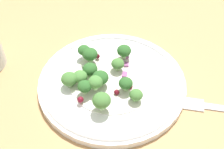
{
  "coord_description": "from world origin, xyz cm",
  "views": [
    {
      "loc": [
        18.0,
        -26.35,
        39.36
      ],
      "look_at": [
        -2.36,
        2.02,
        2.7
      ],
      "focal_mm": 49.75,
      "sensor_mm": 36.0,
      "label": 1
    }
  ],
  "objects_px": {
    "broccoli_floret_0": "(126,84)",
    "broccoli_floret_2": "(124,51)",
    "broccoli_floret_1": "(103,101)",
    "plate": "(112,82)"
  },
  "relations": [
    {
      "from": "broccoli_floret_0",
      "to": "broccoli_floret_1",
      "type": "distance_m",
      "value": 0.05
    },
    {
      "from": "broccoli_floret_0",
      "to": "broccoli_floret_2",
      "type": "xyz_separation_m",
      "value": [
        -0.04,
        0.06,
        0.0
      ]
    },
    {
      "from": "broccoli_floret_0",
      "to": "plate",
      "type": "bearing_deg",
      "value": 169.11
    },
    {
      "from": "broccoli_floret_0",
      "to": "broccoli_floret_2",
      "type": "bearing_deg",
      "value": 126.18
    },
    {
      "from": "broccoli_floret_1",
      "to": "broccoli_floret_2",
      "type": "xyz_separation_m",
      "value": [
        -0.04,
        0.11,
        -0.0
      ]
    },
    {
      "from": "broccoli_floret_0",
      "to": "broccoli_floret_2",
      "type": "relative_size",
      "value": 0.9
    },
    {
      "from": "plate",
      "to": "broccoli_floret_0",
      "type": "bearing_deg",
      "value": -10.89
    },
    {
      "from": "plate",
      "to": "broccoli_floret_1",
      "type": "relative_size",
      "value": 8.67
    },
    {
      "from": "broccoli_floret_0",
      "to": "broccoli_floret_1",
      "type": "xyz_separation_m",
      "value": [
        -0.01,
        -0.05,
        0.01
      ]
    },
    {
      "from": "broccoli_floret_1",
      "to": "broccoli_floret_2",
      "type": "bearing_deg",
      "value": 108.73
    }
  ]
}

